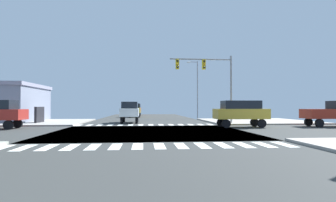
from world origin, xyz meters
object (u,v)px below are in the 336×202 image
object	(u,v)px
pickup_nearside_1	(334,112)
traffic_signal_mast	(208,73)
street_lamp	(196,85)
pickup_outer_5	(136,109)
suv_farside_1	(241,111)
suv_trailing_2	(130,110)
pickup_crossing_2	(135,110)

from	to	relation	value
pickup_nearside_1	traffic_signal_mast	bearing A→B (deg)	-111.22
street_lamp	pickup_outer_5	size ratio (longest dim) A/B	1.74
traffic_signal_mast	pickup_outer_5	size ratio (longest dim) A/B	1.39
traffic_signal_mast	pickup_nearside_1	bearing A→B (deg)	-21.22
pickup_nearside_1	suv_farside_1	bearing A→B (deg)	-90.00
suv_farside_1	pickup_nearside_1	bearing A→B (deg)	90.00
suv_trailing_2	street_lamp	bearing A→B (deg)	-131.47
traffic_signal_mast	suv_trailing_2	bearing A→B (deg)	158.21
street_lamp	suv_farside_1	world-z (taller)	street_lamp
street_lamp	suv_farside_1	bearing A→B (deg)	-88.67
pickup_crossing_2	pickup_outer_5	xyz separation A→B (m)	(0.00, 9.28, 0.00)
traffic_signal_mast	pickup_crossing_2	world-z (taller)	traffic_signal_mast
street_lamp	pickup_nearside_1	world-z (taller)	street_lamp
suv_trailing_2	suv_farside_1	bearing A→B (deg)	143.76
suv_trailing_2	pickup_nearside_1	bearing A→B (deg)	158.53
suv_farside_1	pickup_outer_5	size ratio (longest dim) A/B	0.90
suv_farside_1	suv_trailing_2	size ratio (longest dim) A/B	1.00
traffic_signal_mast	pickup_crossing_2	bearing A→B (deg)	112.64
pickup_outer_5	traffic_signal_mast	bearing A→B (deg)	105.79
pickup_crossing_2	suv_farside_1	bearing A→B (deg)	113.04
traffic_signal_mast	pickup_crossing_2	size ratio (longest dim) A/B	1.39
street_lamp	pickup_crossing_2	xyz separation A→B (m)	(-9.65, 5.38, -3.94)
suv_farside_1	pickup_outer_5	xyz separation A→B (m)	(-10.08, 32.97, -0.10)
traffic_signal_mast	suv_farside_1	bearing A→B (deg)	-65.07
pickup_nearside_1	pickup_outer_5	distance (m)	37.95
traffic_signal_mast	pickup_crossing_2	distance (m)	21.56
street_lamp	suv_trailing_2	distance (m)	15.07
street_lamp	pickup_nearside_1	bearing A→B (deg)	-63.49
suv_farside_1	suv_trailing_2	bearing A→B (deg)	-126.24
pickup_outer_5	suv_farside_1	bearing A→B (deg)	106.99
pickup_nearside_1	suv_farside_1	xyz separation A→B (m)	(-8.71, 0.00, 0.10)
traffic_signal_mast	suv_trailing_2	distance (m)	9.59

